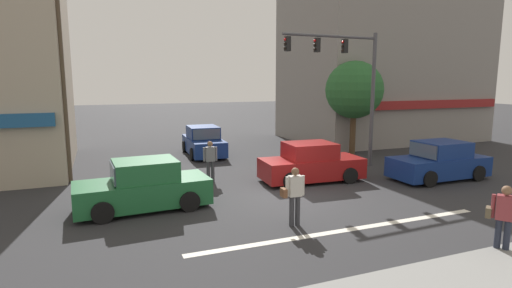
{
  "coord_description": "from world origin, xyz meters",
  "views": [
    {
      "loc": [
        -6.14,
        -12.24,
        4.04
      ],
      "look_at": [
        -0.48,
        2.0,
        1.6
      ],
      "focal_mm": 28.0,
      "sensor_mm": 36.0,
      "label": 1
    }
  ],
  "objects_px": {
    "sedan_approaching_near": "(203,142)",
    "pedestrian_mid_crossing": "(294,193)",
    "utility_pole_near_left": "(62,72)",
    "sedan_waiting_far": "(143,187)",
    "street_tree": "(354,90)",
    "traffic_light_mast": "(351,75)",
    "sedan_crossing_center": "(311,164)",
    "pedestrian_far_side": "(210,159)",
    "sedan_crossing_leftbound": "(439,162)",
    "pedestrian_foreground_with_bag": "(503,216)"
  },
  "relations": [
    {
      "from": "utility_pole_near_left",
      "to": "sedan_crossing_leftbound",
      "type": "xyz_separation_m",
      "value": [
        14.18,
        -5.18,
        -3.66
      ]
    },
    {
      "from": "sedan_waiting_far",
      "to": "pedestrian_foreground_with_bag",
      "type": "relative_size",
      "value": 2.51
    },
    {
      "from": "sedan_waiting_far",
      "to": "sedan_crossing_leftbound",
      "type": "relative_size",
      "value": 1.02
    },
    {
      "from": "sedan_approaching_near",
      "to": "sedan_crossing_leftbound",
      "type": "relative_size",
      "value": 1.02
    },
    {
      "from": "traffic_light_mast",
      "to": "utility_pole_near_left",
      "type": "bearing_deg",
      "value": 170.83
    },
    {
      "from": "utility_pole_near_left",
      "to": "pedestrian_far_side",
      "type": "xyz_separation_m",
      "value": [
        5.27,
        -2.2,
        -3.42
      ]
    },
    {
      "from": "sedan_approaching_near",
      "to": "pedestrian_mid_crossing",
      "type": "distance_m",
      "value": 11.51
    },
    {
      "from": "street_tree",
      "to": "pedestrian_mid_crossing",
      "type": "bearing_deg",
      "value": -132.7
    },
    {
      "from": "traffic_light_mast",
      "to": "sedan_crossing_center",
      "type": "relative_size",
      "value": 1.48
    },
    {
      "from": "utility_pole_near_left",
      "to": "sedan_waiting_far",
      "type": "xyz_separation_m",
      "value": [
        2.41,
        -4.7,
        -3.66
      ]
    },
    {
      "from": "pedestrian_foreground_with_bag",
      "to": "pedestrian_far_side",
      "type": "relative_size",
      "value": 1.0
    },
    {
      "from": "sedan_waiting_far",
      "to": "sedan_crossing_center",
      "type": "bearing_deg",
      "value": 10.03
    },
    {
      "from": "sedan_waiting_far",
      "to": "street_tree",
      "type": "bearing_deg",
      "value": 25.74
    },
    {
      "from": "traffic_light_mast",
      "to": "sedan_crossing_center",
      "type": "distance_m",
      "value": 4.85
    },
    {
      "from": "sedan_approaching_near",
      "to": "utility_pole_near_left",
      "type": "bearing_deg",
      "value": -150.22
    },
    {
      "from": "sedan_crossing_leftbound",
      "to": "sedan_waiting_far",
      "type": "bearing_deg",
      "value": 177.66
    },
    {
      "from": "sedan_approaching_near",
      "to": "pedestrian_foreground_with_bag",
      "type": "height_order",
      "value": "pedestrian_foreground_with_bag"
    },
    {
      "from": "utility_pole_near_left",
      "to": "pedestrian_mid_crossing",
      "type": "distance_m",
      "value": 10.5
    },
    {
      "from": "street_tree",
      "to": "sedan_waiting_far",
      "type": "distance_m",
      "value": 13.48
    },
    {
      "from": "utility_pole_near_left",
      "to": "sedan_crossing_leftbound",
      "type": "height_order",
      "value": "utility_pole_near_left"
    },
    {
      "from": "street_tree",
      "to": "sedan_crossing_center",
      "type": "distance_m",
      "value": 7.44
    },
    {
      "from": "utility_pole_near_left",
      "to": "sedan_crossing_center",
      "type": "relative_size",
      "value": 2.01
    },
    {
      "from": "utility_pole_near_left",
      "to": "traffic_light_mast",
      "type": "height_order",
      "value": "utility_pole_near_left"
    },
    {
      "from": "street_tree",
      "to": "traffic_light_mast",
      "type": "distance_m",
      "value": 3.84
    },
    {
      "from": "street_tree",
      "to": "traffic_light_mast",
      "type": "height_order",
      "value": "traffic_light_mast"
    },
    {
      "from": "sedan_approaching_near",
      "to": "sedan_crossing_leftbound",
      "type": "distance_m",
      "value": 11.75
    },
    {
      "from": "sedan_waiting_far",
      "to": "utility_pole_near_left",
      "type": "bearing_deg",
      "value": 117.18
    },
    {
      "from": "sedan_crossing_center",
      "to": "pedestrian_mid_crossing",
      "type": "xyz_separation_m",
      "value": [
        -2.96,
        -4.27,
        0.24
      ]
    },
    {
      "from": "utility_pole_near_left",
      "to": "traffic_light_mast",
      "type": "bearing_deg",
      "value": -9.17
    },
    {
      "from": "traffic_light_mast",
      "to": "sedan_crossing_center",
      "type": "xyz_separation_m",
      "value": [
        -2.84,
        -1.58,
        -3.59
      ]
    },
    {
      "from": "traffic_light_mast",
      "to": "sedan_approaching_near",
      "type": "bearing_deg",
      "value": 134.09
    },
    {
      "from": "sedan_crossing_leftbound",
      "to": "pedestrian_foreground_with_bag",
      "type": "bearing_deg",
      "value": -125.81
    },
    {
      "from": "sedan_approaching_near",
      "to": "sedan_crossing_center",
      "type": "bearing_deg",
      "value": -70.05
    },
    {
      "from": "traffic_light_mast",
      "to": "sedan_waiting_far",
      "type": "relative_size",
      "value": 1.48
    },
    {
      "from": "utility_pole_near_left",
      "to": "traffic_light_mast",
      "type": "xyz_separation_m",
      "value": [
        11.96,
        -1.93,
        -0.07
      ]
    },
    {
      "from": "sedan_approaching_near",
      "to": "sedan_crossing_leftbound",
      "type": "height_order",
      "value": "same"
    },
    {
      "from": "pedestrian_mid_crossing",
      "to": "sedan_crossing_center",
      "type": "bearing_deg",
      "value": 55.32
    },
    {
      "from": "traffic_light_mast",
      "to": "sedan_crossing_center",
      "type": "height_order",
      "value": "traffic_light_mast"
    },
    {
      "from": "utility_pole_near_left",
      "to": "sedan_approaching_near",
      "type": "height_order",
      "value": "utility_pole_near_left"
    },
    {
      "from": "utility_pole_near_left",
      "to": "sedan_waiting_far",
      "type": "height_order",
      "value": "utility_pole_near_left"
    },
    {
      "from": "utility_pole_near_left",
      "to": "sedan_crossing_leftbound",
      "type": "distance_m",
      "value": 15.53
    },
    {
      "from": "street_tree",
      "to": "sedan_waiting_far",
      "type": "height_order",
      "value": "street_tree"
    },
    {
      "from": "pedestrian_mid_crossing",
      "to": "traffic_light_mast",
      "type": "bearing_deg",
      "value": 45.28
    },
    {
      "from": "sedan_approaching_near",
      "to": "pedestrian_mid_crossing",
      "type": "height_order",
      "value": "pedestrian_mid_crossing"
    },
    {
      "from": "street_tree",
      "to": "pedestrian_foreground_with_bag",
      "type": "distance_m",
      "value": 13.34
    },
    {
      "from": "utility_pole_near_left",
      "to": "sedan_waiting_far",
      "type": "relative_size",
      "value": 2.02
    },
    {
      "from": "sedan_crossing_center",
      "to": "sedan_waiting_far",
      "type": "relative_size",
      "value": 1.0
    },
    {
      "from": "traffic_light_mast",
      "to": "sedan_crossing_center",
      "type": "bearing_deg",
      "value": -150.87
    },
    {
      "from": "traffic_light_mast",
      "to": "sedan_crossing_leftbound",
      "type": "xyz_separation_m",
      "value": [
        2.22,
        -3.25,
        -3.59
      ]
    },
    {
      "from": "sedan_crossing_center",
      "to": "pedestrian_foreground_with_bag",
      "type": "height_order",
      "value": "pedestrian_foreground_with_bag"
    }
  ]
}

